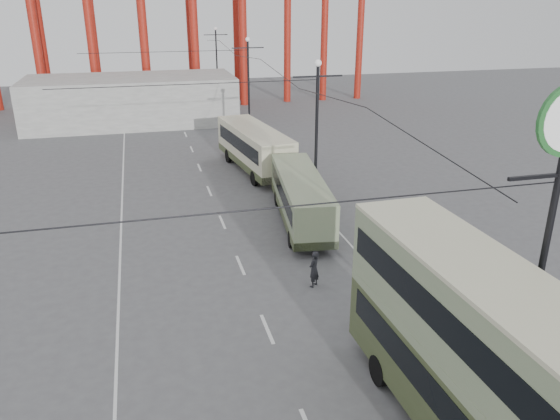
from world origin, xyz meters
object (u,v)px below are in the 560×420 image
object	(u,v)px
lamp_post_near	(557,190)
single_decker_green	(301,197)
single_decker_cream	(254,147)
pedestrian	(314,269)
double_decker_bus	(473,349)

from	to	relation	value
lamp_post_near	single_decker_green	distance (m)	18.94
single_decker_cream	pedestrian	distance (m)	19.16
single_decker_green	single_decker_cream	bearing A→B (deg)	99.79
lamp_post_near	pedestrian	size ratio (longest dim) A/B	5.95
lamp_post_near	pedestrian	bearing A→B (deg)	109.98
single_decker_cream	pedestrian	world-z (taller)	single_decker_cream
lamp_post_near	single_decker_cream	distance (m)	29.76
single_decker_cream	double_decker_bus	bearing A→B (deg)	-96.83
pedestrian	double_decker_bus	bearing A→B (deg)	54.85
double_decker_bus	pedestrian	distance (m)	10.76
single_decker_cream	lamp_post_near	bearing A→B (deg)	-92.47
lamp_post_near	single_decker_green	bearing A→B (deg)	96.30
double_decker_bus	lamp_post_near	bearing A→B (deg)	9.13
double_decker_bus	pedestrian	bearing A→B (deg)	96.28
lamp_post_near	single_decker_green	size ratio (longest dim) A/B	1.01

